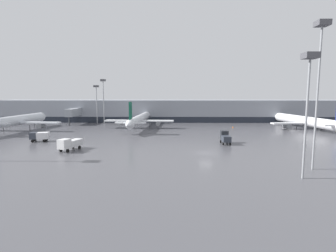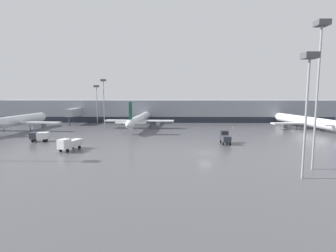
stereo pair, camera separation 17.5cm
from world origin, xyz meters
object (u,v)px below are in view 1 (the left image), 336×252
at_px(parked_jet_1, 139,119).
at_px(service_truck_0, 40,136).
at_px(apron_light_mast_0, 309,79).
at_px(service_truck_1, 70,143).
at_px(apron_light_mast_5, 103,88).
at_px(parked_jet_2, 306,121).
at_px(service_truck_3, 225,137).
at_px(parked_jet_0, 17,121).
at_px(traffic_cone_1, 233,127).
at_px(apron_light_mast_2, 320,57).
at_px(apron_light_mast_6, 96,93).

xyz_separation_m(parked_jet_1, service_truck_0, (-21.41, -25.04, -1.63)).
height_order(service_truck_0, apron_light_mast_0, apron_light_mast_0).
xyz_separation_m(service_truck_1, apron_light_mast_0, (39.23, -17.51, 12.10)).
bearing_deg(parked_jet_1, apron_light_mast_5, 51.13).
height_order(parked_jet_2, service_truck_3, parked_jet_2).
bearing_deg(service_truck_1, apron_light_mast_5, -154.63).
height_order(parked_jet_0, service_truck_3, parked_jet_0).
bearing_deg(traffic_cone_1, parked_jet_2, -5.46).
relative_size(apron_light_mast_0, apron_light_mast_2, 0.77).
xyz_separation_m(parked_jet_2, service_truck_1, (-65.91, -34.39, -1.09)).
bearing_deg(service_truck_0, apron_light_mast_6, -105.07).
bearing_deg(service_truck_1, apron_light_mast_6, -151.39).
distance_m(service_truck_1, apron_light_mast_5, 50.83).
distance_m(parked_jet_2, apron_light_mast_2, 54.64).
xyz_separation_m(parked_jet_2, service_truck_0, (-77.21, -24.42, -1.11)).
height_order(traffic_cone_1, apron_light_mast_0, apron_light_mast_0).
bearing_deg(apron_light_mast_6, apron_light_mast_5, -14.22).
bearing_deg(service_truck_3, parked_jet_1, 40.18).
height_order(service_truck_3, apron_light_mast_2, apron_light_mast_2).
relative_size(traffic_cone_1, apron_light_mast_5, 0.04).
relative_size(apron_light_mast_5, apron_light_mast_6, 1.15).
relative_size(parked_jet_0, apron_light_mast_2, 1.49).
bearing_deg(parked_jet_2, apron_light_mast_6, 70.41).
distance_m(apron_light_mast_2, apron_light_mast_6, 81.29).
distance_m(service_truck_0, apron_light_mast_2, 60.99).
distance_m(service_truck_3, apron_light_mast_2, 27.65).
xyz_separation_m(apron_light_mast_2, apron_light_mast_5, (-48.41, 62.05, -3.41)).
xyz_separation_m(parked_jet_1, traffic_cone_1, (32.06, 1.65, -2.77)).
relative_size(parked_jet_0, parked_jet_1, 0.86).
bearing_deg(service_truck_1, traffic_cone_1, 150.05).
bearing_deg(apron_light_mast_6, service_truck_3, -44.92).
xyz_separation_m(service_truck_1, apron_light_mast_2, (42.98, -13.02, 15.64)).
relative_size(parked_jet_0, apron_light_mast_5, 1.93).
bearing_deg(service_truck_3, apron_light_mast_2, -156.69).
bearing_deg(apron_light_mast_6, parked_jet_2, -11.70).
height_order(parked_jet_1, parked_jet_2, parked_jet_1).
distance_m(parked_jet_0, service_truck_1, 38.71).
bearing_deg(parked_jet_0, traffic_cone_1, -78.53).
xyz_separation_m(service_truck_3, traffic_cone_1, (8.51, 28.82, -1.23)).
xyz_separation_m(parked_jet_0, service_truck_3, (60.75, -19.74, -1.79)).
bearing_deg(parked_jet_2, apron_light_mast_5, 70.52).
height_order(service_truck_1, traffic_cone_1, service_truck_1).
distance_m(parked_jet_1, apron_light_mast_6, 25.33).
bearing_deg(apron_light_mast_2, service_truck_1, 163.14).
distance_m(parked_jet_1, apron_light_mast_2, 59.87).
xyz_separation_m(service_truck_0, service_truck_1, (11.31, -9.97, 0.01)).
xyz_separation_m(parked_jet_1, parked_jet_2, (55.80, -0.62, -0.52)).
height_order(service_truck_3, apron_light_mast_0, apron_light_mast_0).
bearing_deg(service_truck_3, service_truck_1, 102.36).
bearing_deg(parked_jet_2, service_truck_3, 121.59).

